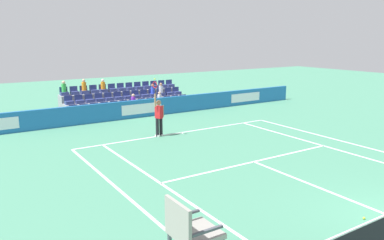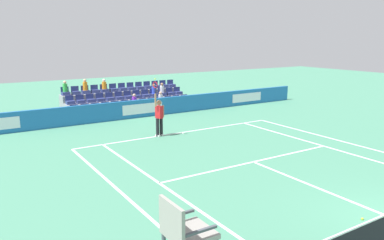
# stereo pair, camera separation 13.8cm
# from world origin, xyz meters

# --- Properties ---
(line_baseline) EXTENTS (10.97, 0.10, 0.01)m
(line_baseline) POSITION_xyz_m (0.00, -11.89, 0.00)
(line_baseline) COLOR white
(line_baseline) RESTS_ON ground
(line_service) EXTENTS (8.23, 0.10, 0.01)m
(line_service) POSITION_xyz_m (0.00, -6.40, 0.00)
(line_service) COLOR white
(line_service) RESTS_ON ground
(line_centre_service) EXTENTS (0.10, 6.40, 0.01)m
(line_centre_service) POSITION_xyz_m (0.00, -3.20, 0.00)
(line_centre_service) COLOR white
(line_centre_service) RESTS_ON ground
(line_singles_sideline_left) EXTENTS (0.10, 11.89, 0.01)m
(line_singles_sideline_left) POSITION_xyz_m (4.12, -5.95, 0.00)
(line_singles_sideline_left) COLOR white
(line_singles_sideline_left) RESTS_ON ground
(line_singles_sideline_right) EXTENTS (0.10, 11.89, 0.01)m
(line_singles_sideline_right) POSITION_xyz_m (-4.12, -5.95, 0.00)
(line_singles_sideline_right) COLOR white
(line_singles_sideline_right) RESTS_ON ground
(line_doubles_sideline_left) EXTENTS (0.10, 11.89, 0.01)m
(line_doubles_sideline_left) POSITION_xyz_m (5.49, -5.95, 0.00)
(line_doubles_sideline_left) COLOR white
(line_doubles_sideline_left) RESTS_ON ground
(line_doubles_sideline_right) EXTENTS (0.10, 11.89, 0.01)m
(line_doubles_sideline_right) POSITION_xyz_m (-5.49, -5.95, 0.00)
(line_doubles_sideline_right) COLOR white
(line_doubles_sideline_right) RESTS_ON ground
(line_centre_mark) EXTENTS (0.10, 0.20, 0.01)m
(line_centre_mark) POSITION_xyz_m (0.00, -11.79, 0.00)
(line_centre_mark) COLOR white
(line_centre_mark) RESTS_ON ground
(sponsor_barrier) EXTENTS (24.49, 0.22, 1.07)m
(sponsor_barrier) POSITION_xyz_m (0.00, -16.49, 0.53)
(sponsor_barrier) COLOR #1E66AD
(sponsor_barrier) RESTS_ON ground
(tennis_player) EXTENTS (0.54, 0.41, 2.85)m
(tennis_player) POSITION_xyz_m (1.24, -11.88, 0.99)
(tennis_player) COLOR black
(tennis_player) RESTS_ON ground
(stadium_stand) EXTENTS (8.06, 2.85, 2.18)m
(stadium_stand) POSITION_xyz_m (0.00, -18.81, 0.55)
(stadium_stand) COLOR gray
(stadium_stand) RESTS_ON ground
(loose_tennis_ball) EXTENTS (0.07, 0.07, 0.07)m
(loose_tennis_ball) POSITION_xyz_m (0.77, -1.20, 0.03)
(loose_tennis_ball) COLOR #D1E533
(loose_tennis_ball) RESTS_ON ground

